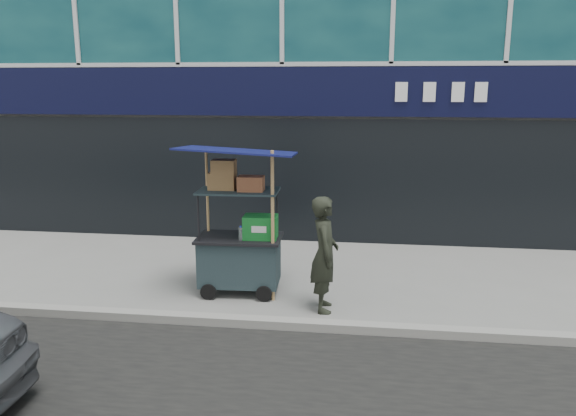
# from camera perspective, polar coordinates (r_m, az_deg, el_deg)

# --- Properties ---
(ground) EXTENTS (80.00, 80.00, 0.00)m
(ground) POSITION_cam_1_polar(r_m,az_deg,el_deg) (7.58, -4.73, -11.21)
(ground) COLOR slate
(ground) RESTS_ON ground
(curb) EXTENTS (80.00, 0.18, 0.12)m
(curb) POSITION_cam_1_polar(r_m,az_deg,el_deg) (7.38, -5.07, -11.40)
(curb) COLOR gray
(curb) RESTS_ON ground
(vendor_cart) EXTENTS (1.68, 1.21, 2.21)m
(vendor_cart) POSITION_cam_1_polar(r_m,az_deg,el_deg) (8.27, -4.85, -3.47)
(vendor_cart) COLOR #19262A
(vendor_cart) RESTS_ON ground
(vendor_man) EXTENTS (0.44, 0.62, 1.59)m
(vendor_man) POSITION_cam_1_polar(r_m,az_deg,el_deg) (7.61, 3.73, -4.69)
(vendor_man) COLOR black
(vendor_man) RESTS_ON ground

